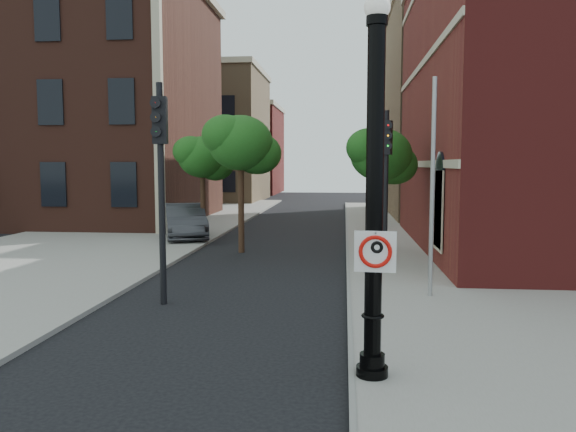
# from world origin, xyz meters

# --- Properties ---
(ground) EXTENTS (120.00, 120.00, 0.00)m
(ground) POSITION_xyz_m (0.00, 0.00, 0.00)
(ground) COLOR black
(ground) RESTS_ON ground
(sidewalk_right) EXTENTS (8.00, 60.00, 0.12)m
(sidewalk_right) POSITION_xyz_m (6.00, 10.00, 0.06)
(sidewalk_right) COLOR gray
(sidewalk_right) RESTS_ON ground
(sidewalk_left) EXTENTS (10.00, 50.00, 0.12)m
(sidewalk_left) POSITION_xyz_m (-9.00, 18.00, 0.06)
(sidewalk_left) COLOR gray
(sidewalk_left) RESTS_ON ground
(curb_edge) EXTENTS (0.10, 60.00, 0.14)m
(curb_edge) POSITION_xyz_m (2.05, 10.00, 0.07)
(curb_edge) COLOR gray
(curb_edge) RESTS_ON ground
(victorian_building) EXTENTS (18.60, 14.60, 17.95)m
(victorian_building) POSITION_xyz_m (-16.00, 23.97, 8.74)
(victorian_building) COLOR #4F271D
(victorian_building) RESTS_ON ground
(bg_building_tan_a) EXTENTS (12.00, 12.00, 12.00)m
(bg_building_tan_a) POSITION_xyz_m (-12.00, 44.00, 6.00)
(bg_building_tan_a) COLOR olive
(bg_building_tan_a) RESTS_ON ground
(bg_building_red) EXTENTS (12.00, 12.00, 10.00)m
(bg_building_red) POSITION_xyz_m (-12.00, 58.00, 5.00)
(bg_building_red) COLOR maroon
(bg_building_red) RESTS_ON ground
(bg_building_tan_b) EXTENTS (22.00, 14.00, 14.00)m
(bg_building_tan_b) POSITION_xyz_m (16.00, 30.00, 7.00)
(bg_building_tan_b) COLOR olive
(bg_building_tan_b) RESTS_ON ground
(lamppost) EXTENTS (0.51, 0.51, 6.06)m
(lamppost) POSITION_xyz_m (2.38, -0.66, 2.80)
(lamppost) COLOR black
(lamppost) RESTS_ON ground
(no_parking_sign) EXTENTS (0.64, 0.11, 0.64)m
(no_parking_sign) POSITION_xyz_m (2.39, -0.81, 2.16)
(no_parking_sign) COLOR white
(no_parking_sign) RESTS_ON ground
(parked_car) EXTENTS (3.38, 5.35, 1.66)m
(parked_car) POSITION_xyz_m (-5.50, 16.00, 0.83)
(parked_car) COLOR #323338
(parked_car) RESTS_ON ground
(traffic_signal_left) EXTENTS (0.39, 0.47, 5.47)m
(traffic_signal_left) POSITION_xyz_m (-2.58, 3.95, 3.68)
(traffic_signal_left) COLOR black
(traffic_signal_left) RESTS_ON ground
(traffic_signal_right) EXTENTS (0.40, 0.46, 5.21)m
(traffic_signal_right) POSITION_xyz_m (3.25, 8.96, 3.51)
(traffic_signal_right) COLOR black
(traffic_signal_right) RESTS_ON ground
(utility_pole) EXTENTS (0.11, 0.11, 5.67)m
(utility_pole) POSITION_xyz_m (4.13, 5.04, 2.83)
(utility_pole) COLOR #999999
(utility_pole) RESTS_ON ground
(street_tree_a) EXTENTS (3.00, 2.71, 5.40)m
(street_tree_a) POSITION_xyz_m (-2.11, 12.35, 4.26)
(street_tree_a) COLOR #352115
(street_tree_a) RESTS_ON ground
(street_tree_b) EXTENTS (2.65, 2.39, 4.77)m
(street_tree_b) POSITION_xyz_m (-4.56, 15.92, 3.76)
(street_tree_b) COLOR #352115
(street_tree_b) RESTS_ON ground
(street_tree_c) EXTENTS (2.66, 2.40, 4.79)m
(street_tree_c) POSITION_xyz_m (3.26, 11.34, 3.78)
(street_tree_c) COLOR #352115
(street_tree_c) RESTS_ON ground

